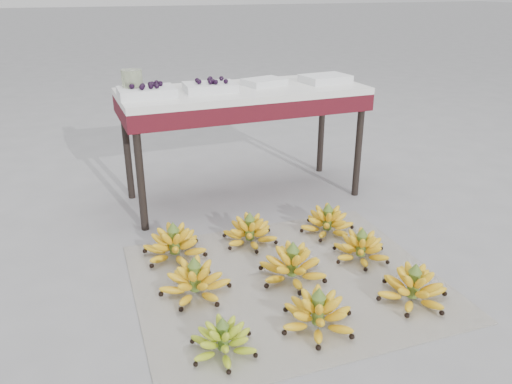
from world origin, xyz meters
name	(u,v)px	position (x,y,z in m)	size (l,w,h in m)	color
ground	(296,280)	(0.00, 0.00, 0.00)	(60.00, 60.00, 0.00)	gray
newspaper_mat	(287,281)	(-0.04, 0.00, 0.00)	(1.25, 1.05, 0.01)	silver
bunch_front_left	(223,340)	(-0.43, -0.32, 0.05)	(0.28, 0.28, 0.14)	olive
bunch_front_center	(318,314)	(-0.07, -0.32, 0.06)	(0.35, 0.35, 0.17)	yellow
bunch_front_right	(413,288)	(0.36, -0.31, 0.06)	(0.35, 0.35, 0.17)	yellow
bunch_mid_left	(195,281)	(-0.42, 0.05, 0.06)	(0.36, 0.36, 0.17)	yellow
bunch_mid_center	(292,266)	(-0.01, 0.01, 0.07)	(0.30, 0.30, 0.18)	yellow
bunch_mid_right	(361,248)	(0.35, 0.05, 0.06)	(0.33, 0.33, 0.16)	yellow
bunch_back_left	(174,245)	(-0.43, 0.37, 0.07)	(0.35, 0.35, 0.18)	yellow
bunch_back_center	(250,232)	(-0.07, 0.38, 0.06)	(0.30, 0.30, 0.16)	yellow
bunch_back_right	(327,222)	(0.33, 0.33, 0.06)	(0.32, 0.32, 0.16)	yellow
vendor_table	(243,101)	(0.11, 0.94, 0.57)	(1.33, 0.53, 0.64)	black
tray_far_left	(147,92)	(-0.42, 0.90, 0.67)	(0.28, 0.21, 0.07)	silver
tray_left	(210,87)	(-0.08, 0.92, 0.66)	(0.28, 0.21, 0.07)	silver
tray_right	(264,82)	(0.25, 0.97, 0.66)	(0.25, 0.21, 0.04)	silver
tray_far_right	(325,79)	(0.61, 0.92, 0.66)	(0.28, 0.21, 0.04)	silver
glass_jar	(132,83)	(-0.48, 0.95, 0.71)	(0.10, 0.10, 0.13)	beige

